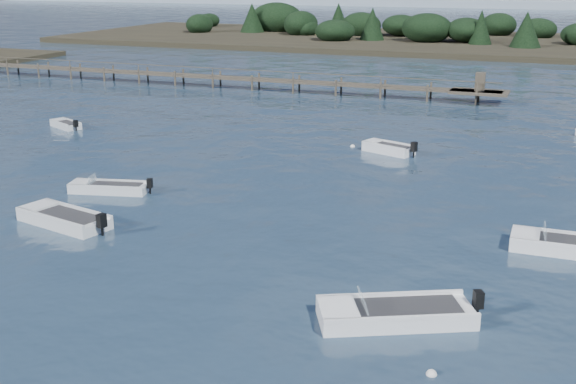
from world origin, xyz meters
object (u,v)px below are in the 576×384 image
at_px(tender_far_grey, 66,126).
at_px(dinghy_mid_white_a, 395,316).
at_px(dinghy_mid_white_b, 570,248).
at_px(jetty, 216,77).
at_px(dinghy_extra_a, 109,189).
at_px(tender_far_white, 389,150).
at_px(dinghy_mid_grey, 64,221).

relative_size(tender_far_grey, dinghy_mid_white_a, 0.59).
bearing_deg(dinghy_mid_white_a, dinghy_mid_white_b, 58.44).
distance_m(dinghy_mid_white_b, jetty, 48.35).
bearing_deg(dinghy_extra_a, dinghy_mid_white_a, -27.15).
distance_m(dinghy_mid_white_a, tender_far_white, 23.44).
distance_m(dinghy_extra_a, tender_far_white, 18.08).
relative_size(dinghy_mid_white_a, jetty, 0.08).
xyz_separation_m(dinghy_mid_grey, dinghy_extra_a, (-1.04, 5.04, -0.03)).
bearing_deg(dinghy_mid_white_b, dinghy_extra_a, 179.40).
distance_m(dinghy_mid_white_b, dinghy_mid_white_a, 10.22).
distance_m(dinghy_mid_grey, tender_far_white, 21.64).
xyz_separation_m(dinghy_mid_white_b, dinghy_mid_white_a, (-5.35, -8.71, -0.00)).
bearing_deg(dinghy_extra_a, jetty, 107.64).
bearing_deg(dinghy_mid_white_b, dinghy_mid_grey, -167.55).
bearing_deg(tender_far_white, dinghy_mid_white_b, -51.68).
xyz_separation_m(tender_far_grey, dinghy_mid_grey, (13.58, -17.70, 0.03)).
distance_m(tender_far_white, jetty, 30.63).
xyz_separation_m(tender_far_grey, jetty, (1.60, 21.74, 0.84)).
relative_size(dinghy_mid_grey, jetty, 0.08).
bearing_deg(jetty, tender_far_white, -42.30).
bearing_deg(tender_far_grey, jetty, 85.80).
bearing_deg(tender_far_white, dinghy_mid_white_a, -75.84).
height_order(dinghy_mid_grey, jetty, jetty).
bearing_deg(dinghy_mid_white_a, jetty, 123.22).
bearing_deg(jetty, dinghy_mid_white_a, -56.78).
height_order(dinghy_mid_grey, dinghy_extra_a, dinghy_mid_grey).
height_order(tender_far_grey, jetty, jetty).
bearing_deg(dinghy_mid_white_a, tender_far_white, 104.16).
bearing_deg(tender_far_grey, dinghy_mid_grey, -52.51).
height_order(dinghy_mid_white_b, dinghy_mid_grey, dinghy_mid_white_b).
bearing_deg(tender_far_grey, dinghy_extra_a, -45.27).
relative_size(tender_far_grey, tender_far_white, 0.85).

